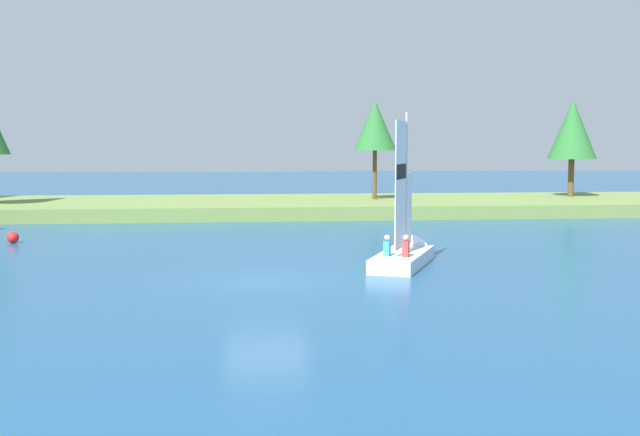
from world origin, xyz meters
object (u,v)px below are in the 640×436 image
object	(u,v)px
sailboat	(407,251)
channel_buoy	(13,237)
shoreline_tree_centre	(375,126)
shoreline_tree_midright	(573,130)

from	to	relation	value
sailboat	channel_buoy	world-z (taller)	sailboat
shoreline_tree_centre	sailboat	size ratio (longest dim) A/B	1.09
shoreline_tree_centre	channel_buoy	bearing A→B (deg)	-142.40
shoreline_tree_midright	channel_buoy	bearing A→B (deg)	-154.20
shoreline_tree_centre	shoreline_tree_midright	world-z (taller)	shoreline_tree_midright
shoreline_tree_centre	channel_buoy	size ratio (longest dim) A/B	12.52
shoreline_tree_centre	shoreline_tree_midright	xyz separation A→B (m)	(13.49, 1.39, -0.16)
shoreline_tree_midright	sailboat	size ratio (longest dim) A/B	1.13
shoreline_tree_midright	channel_buoy	size ratio (longest dim) A/B	13.03
shoreline_tree_midright	sailboat	bearing A→B (deg)	-125.84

